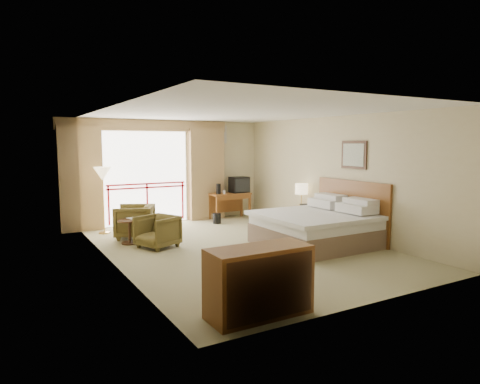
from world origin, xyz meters
TOP-DOWN VIEW (x-y plane):
  - floor at (0.00, 0.00)m, footprint 7.00×7.00m
  - ceiling at (0.00, 0.00)m, footprint 7.00×7.00m
  - wall_back at (0.00, 3.50)m, footprint 5.00×0.00m
  - wall_front at (0.00, -3.50)m, footprint 5.00×0.00m
  - wall_left at (-2.50, 0.00)m, footprint 0.00×7.00m
  - wall_right at (2.50, 0.00)m, footprint 0.00×7.00m
  - balcony_door at (-0.80, 3.48)m, footprint 2.40×0.00m
  - balcony_railing at (-0.80, 3.46)m, footprint 2.09×0.03m
  - curtain_left at (-2.45, 3.35)m, footprint 1.00×0.26m
  - curtain_right at (0.85, 3.35)m, footprint 1.00×0.26m
  - valance at (-0.80, 3.38)m, footprint 4.40×0.22m
  - hvac_vent at (1.30, 3.47)m, footprint 0.50×0.04m
  - bed at (1.50, -0.60)m, footprint 2.13×2.06m
  - headboard at (2.46, -0.60)m, footprint 0.06×2.10m
  - framed_art at (2.47, -0.60)m, footprint 0.04×0.72m
  - nightstand at (2.26, 0.86)m, footprint 0.39×0.46m
  - table_lamp at (2.26, 0.91)m, footprint 0.31×0.31m
  - phone at (2.21, 0.71)m, footprint 0.24×0.21m
  - desk at (1.40, 3.05)m, footprint 1.11×0.54m
  - tv at (1.70, 2.99)m, footprint 0.49×0.39m
  - coffee_maker at (1.05, 3.00)m, footprint 0.16×0.16m
  - cup at (1.20, 2.95)m, footprint 0.07×0.07m
  - wastebasket at (0.78, 2.57)m, footprint 0.26×0.26m
  - armchair_far at (-1.58, 1.94)m, footprint 1.08×1.07m
  - armchair_near at (-1.44, 0.83)m, footprint 0.94×0.93m
  - side_table at (-1.84, 1.43)m, footprint 0.47×0.47m
  - book at (-1.84, 1.43)m, footprint 0.24×0.28m
  - floor_lamp at (-2.06, 2.78)m, footprint 0.40×0.40m
  - dresser at (-1.51, -3.10)m, footprint 1.28×0.54m

SIDE VIEW (x-z plane):
  - floor at x=0.00m, z-range 0.00..0.00m
  - armchair_far at x=-1.58m, z-range -0.37..0.37m
  - armchair_near at x=-1.44m, z-range -0.33..0.33m
  - wastebasket at x=0.78m, z-range 0.00..0.27m
  - nightstand at x=2.26m, z-range 0.00..0.56m
  - side_table at x=-1.84m, z-range 0.09..0.60m
  - bed at x=1.50m, z-range -0.11..0.86m
  - dresser at x=-1.51m, z-range 0.00..0.85m
  - book at x=-1.84m, z-range 0.50..0.53m
  - desk at x=1.40m, z-range 0.20..0.93m
  - phone at x=2.21m, z-range 0.56..0.64m
  - headboard at x=2.46m, z-range 0.00..1.30m
  - cup at x=1.20m, z-range 0.72..0.82m
  - balcony_railing at x=-0.80m, z-range 0.30..1.32m
  - coffee_maker at x=1.05m, z-range 0.72..1.00m
  - tv at x=1.70m, z-range 0.72..1.17m
  - table_lamp at x=2.26m, z-range 0.71..1.25m
  - balcony_door at x=-0.80m, z-range 0.00..2.40m
  - curtain_left at x=-2.45m, z-range 0.00..2.50m
  - curtain_right at x=0.85m, z-range 0.00..2.50m
  - floor_lamp at x=-2.06m, z-range 0.56..2.11m
  - wall_left at x=-2.50m, z-range -2.15..4.85m
  - wall_right at x=2.50m, z-range -2.15..4.85m
  - wall_back at x=0.00m, z-range -1.15..3.85m
  - wall_front at x=0.00m, z-range -1.15..3.85m
  - framed_art at x=2.47m, z-range 1.55..2.15m
  - hvac_vent at x=1.30m, z-range 2.10..2.60m
  - valance at x=-0.80m, z-range 2.41..2.69m
  - ceiling at x=0.00m, z-range 2.70..2.70m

